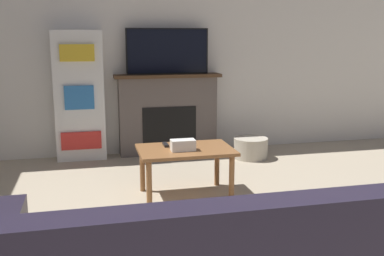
% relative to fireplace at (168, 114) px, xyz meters
% --- Properties ---
extents(wall_back, '(6.85, 0.06, 2.70)m').
position_rel_fireplace_xyz_m(wall_back, '(-0.10, 0.14, 0.83)').
color(wall_back, silver).
rests_on(wall_back, ground_plane).
extents(fireplace, '(1.34, 0.28, 1.02)m').
position_rel_fireplace_xyz_m(fireplace, '(0.00, 0.00, 0.00)').
color(fireplace, '#605651').
rests_on(fireplace, ground_plane).
extents(tv, '(1.03, 0.03, 0.56)m').
position_rel_fireplace_xyz_m(tv, '(-0.00, -0.02, 0.79)').
color(tv, black).
rests_on(tv, fireplace).
extents(coffee_table, '(0.87, 0.59, 0.46)m').
position_rel_fireplace_xyz_m(coffee_table, '(-0.13, -1.62, -0.12)').
color(coffee_table, brown).
rests_on(coffee_table, ground_plane).
extents(tissue_box, '(0.22, 0.12, 0.10)m').
position_rel_fireplace_xyz_m(tissue_box, '(-0.17, -1.69, -0.00)').
color(tissue_box, white).
rests_on(tissue_box, coffee_table).
extents(remote_control, '(0.04, 0.15, 0.02)m').
position_rel_fireplace_xyz_m(remote_control, '(-0.29, -1.47, -0.04)').
color(remote_control, black).
rests_on(remote_control, coffee_table).
extents(bookshelf, '(0.58, 0.29, 1.56)m').
position_rel_fireplace_xyz_m(bookshelf, '(-1.08, -0.02, 0.26)').
color(bookshelf, white).
rests_on(bookshelf, ground_plane).
extents(storage_basket, '(0.42, 0.42, 0.25)m').
position_rel_fireplace_xyz_m(storage_basket, '(0.95, -0.47, -0.39)').
color(storage_basket, '#BCB29E').
rests_on(storage_basket, ground_plane).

